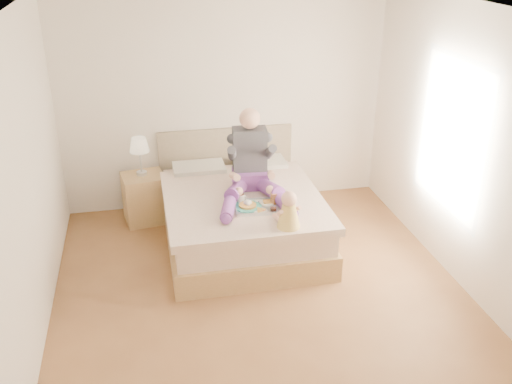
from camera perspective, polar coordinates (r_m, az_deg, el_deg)
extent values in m
cube|color=brown|center=(5.77, 0.38, -9.69)|extent=(4.00, 4.20, 0.01)
cube|color=silver|center=(4.78, 0.48, 17.97)|extent=(4.00, 4.20, 0.02)
cube|color=white|center=(7.08, -3.20, 9.13)|extent=(4.00, 0.02, 2.70)
cube|color=white|center=(3.34, 8.15, -10.71)|extent=(4.00, 0.02, 2.70)
cube|color=white|center=(5.12, -22.03, 0.87)|extent=(0.02, 4.20, 2.70)
cube|color=white|center=(5.85, 20.00, 4.15)|extent=(0.02, 4.20, 2.70)
cube|color=white|center=(5.99, 18.99, 5.28)|extent=(0.02, 1.30, 1.60)
cube|color=beige|center=(5.98, 18.95, 5.27)|extent=(0.01, 1.18, 1.48)
cube|color=#9C7A49|center=(6.54, -1.48, -3.71)|extent=(1.68, 2.13, 0.28)
cube|color=beige|center=(6.42, -1.51, -1.68)|extent=(1.60, 2.05, 0.24)
cube|color=beige|center=(6.22, -1.28, -0.93)|extent=(1.70, 1.80, 0.09)
cube|color=beige|center=(6.97, -5.71, 2.15)|extent=(0.62, 0.40, 0.14)
cube|color=beige|center=(7.08, 0.42, 2.65)|extent=(0.62, 0.40, 0.14)
cube|color=#86765C|center=(7.35, -3.03, 2.73)|extent=(1.70, 0.08, 1.00)
cube|color=#9C7A49|center=(7.04, -11.07, -0.59)|extent=(0.55, 0.50, 0.60)
cylinder|color=silver|center=(6.93, -11.36, 1.86)|extent=(0.12, 0.12, 0.04)
cylinder|color=silver|center=(6.87, -11.46, 3.00)|extent=(0.02, 0.02, 0.26)
cone|color=beige|center=(6.80, -11.61, 4.65)|extent=(0.23, 0.23, 0.16)
cube|color=#6D3687|center=(6.43, -0.57, 1.36)|extent=(0.42, 0.35, 0.19)
cube|color=#323138|center=(6.37, -0.64, 4.25)|extent=(0.39, 0.26, 0.50)
sphere|color=#F6BA9A|center=(6.21, -0.63, 7.37)|extent=(0.23, 0.23, 0.23)
cylinder|color=#6D3687|center=(6.20, -1.86, 0.28)|extent=(0.37, 0.55, 0.23)
cylinder|color=#6D3687|center=(5.84, -2.76, -1.53)|extent=(0.25, 0.50, 0.13)
sphere|color=#6D3687|center=(5.64, -3.02, -2.68)|extent=(0.11, 0.11, 0.11)
cylinder|color=#323138|center=(6.21, -2.42, 3.87)|extent=(0.15, 0.32, 0.26)
cylinder|color=#F6BA9A|center=(6.10, -2.15, 1.57)|extent=(0.08, 0.32, 0.17)
sphere|color=#F6BA9A|center=(6.00, -1.72, 0.08)|extent=(0.09, 0.09, 0.09)
cylinder|color=#6D3687|center=(6.23, 1.19, 0.43)|extent=(0.29, 0.56, 0.23)
cylinder|color=#6D3687|center=(5.90, 2.89, -1.25)|extent=(0.17, 0.49, 0.13)
sphere|color=#6D3687|center=(5.71, 3.66, -2.33)|extent=(0.11, 0.11, 0.11)
cylinder|color=#323138|center=(6.25, 1.40, 4.03)|extent=(0.10, 0.31, 0.26)
cylinder|color=#F6BA9A|center=(6.14, 1.53, 1.73)|extent=(0.14, 0.33, 0.17)
sphere|color=#F6BA9A|center=(6.03, 1.43, 0.23)|extent=(0.09, 0.09, 0.09)
cube|color=silver|center=(5.96, 0.09, -1.58)|extent=(0.49, 0.40, 0.01)
cylinder|color=teal|center=(5.95, -0.84, -1.48)|extent=(0.27, 0.27, 0.02)
cylinder|color=gold|center=(5.94, -0.84, -1.32)|extent=(0.18, 0.18, 0.02)
cylinder|color=white|center=(6.04, -1.52, -0.65)|extent=(0.08, 0.08, 0.09)
torus|color=white|center=(6.05, -1.06, -0.60)|extent=(0.02, 0.06, 0.06)
cylinder|color=brown|center=(6.02, -1.52, -0.27)|extent=(0.07, 0.07, 0.01)
cylinder|color=white|center=(6.04, 1.13, -1.09)|extent=(0.15, 0.15, 0.01)
cube|color=gold|center=(6.03, 1.13, -0.96)|extent=(0.09, 0.08, 0.02)
cylinder|color=white|center=(5.86, 0.43, -1.92)|extent=(0.15, 0.15, 0.01)
ellipsoid|color=red|center=(5.85, 0.64, -1.83)|extent=(0.04, 0.03, 0.01)
cylinder|color=white|center=(6.01, 1.78, -0.64)|extent=(0.07, 0.07, 0.12)
cylinder|color=orange|center=(6.01, 1.77, -0.67)|extent=(0.07, 0.07, 0.12)
cylinder|color=white|center=(5.88, 1.75, -1.72)|extent=(0.07, 0.07, 0.04)
cylinder|color=#3F1809|center=(5.88, 1.75, -1.73)|extent=(0.06, 0.06, 0.03)
cone|color=gold|center=(5.56, 3.28, -2.37)|extent=(0.23, 0.23, 0.25)
sphere|color=#F6BA9A|center=(5.48, 3.33, -0.69)|extent=(0.15, 0.15, 0.15)
cylinder|color=#F6BA9A|center=(5.66, 2.32, -2.71)|extent=(0.07, 0.18, 0.06)
sphere|color=#F6BA9A|center=(5.73, 1.87, -2.36)|extent=(0.05, 0.05, 0.05)
cylinder|color=#F6BA9A|center=(5.50, 2.42, -2.08)|extent=(0.04, 0.13, 0.11)
cylinder|color=#F6BA9A|center=(5.70, 3.07, -2.53)|extent=(0.12, 0.18, 0.06)
sphere|color=#F6BA9A|center=(5.77, 2.70, -2.16)|extent=(0.05, 0.05, 0.05)
cylinder|color=#F6BA9A|center=(5.58, 4.05, -1.70)|extent=(0.10, 0.13, 0.11)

